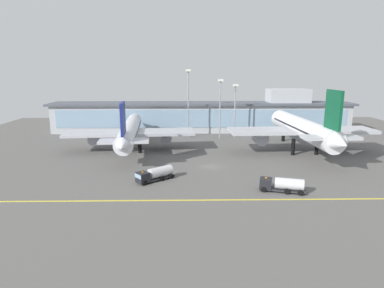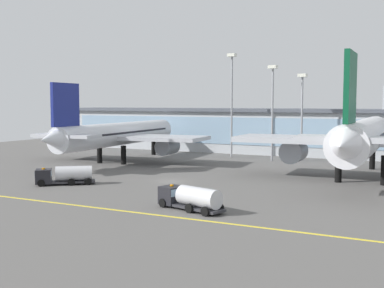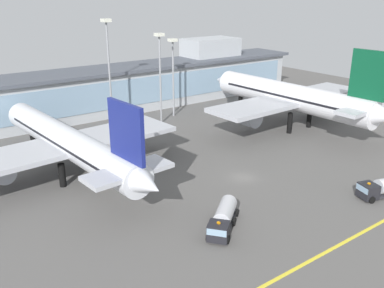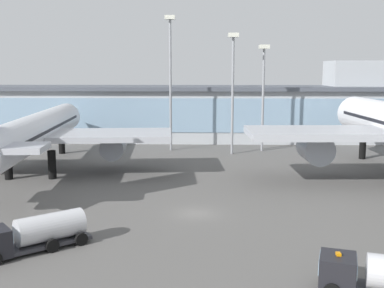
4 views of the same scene
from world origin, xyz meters
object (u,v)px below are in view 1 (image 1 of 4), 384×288
(baggage_tug_near, at_px, (154,174))
(apron_light_mast_centre, at_px, (188,94))
(airliner_near_left, at_px, (130,131))
(airliner_near_right, at_px, (302,129))
(fuel_tanker_truck, at_px, (281,184))
(apron_light_mast_west, at_px, (220,100))
(apron_light_mast_east, at_px, (235,102))

(baggage_tug_near, relative_size, apron_light_mast_centre, 0.35)
(airliner_near_left, height_order, baggage_tug_near, airliner_near_left)
(airliner_near_left, bearing_deg, airliner_near_right, -98.27)
(airliner_near_left, distance_m, fuel_tanker_truck, 50.68)
(baggage_tug_near, xyz_separation_m, apron_light_mast_west, (19.03, 45.53, 12.44))
(fuel_tanker_truck, height_order, apron_light_mast_east, apron_light_mast_east)
(airliner_near_right, distance_m, fuel_tanker_truck, 36.31)
(apron_light_mast_centre, bearing_deg, apron_light_mast_west, -17.09)
(baggage_tug_near, distance_m, apron_light_mast_west, 50.89)
(baggage_tug_near, height_order, apron_light_mast_west, apron_light_mast_west)
(airliner_near_left, xyz_separation_m, baggage_tug_near, (9.79, -28.44, -4.46))
(apron_light_mast_west, relative_size, apron_light_mast_centre, 0.86)
(airliner_near_left, height_order, airliner_near_right, airliner_near_right)
(airliner_near_right, height_order, apron_light_mast_centre, apron_light_mast_centre)
(apron_light_mast_centre, relative_size, apron_light_mast_east, 1.27)
(airliner_near_right, bearing_deg, apron_light_mast_west, 45.41)
(airliner_near_right, distance_m, baggage_tug_near, 48.67)
(apron_light_mast_west, bearing_deg, apron_light_mast_centre, 162.91)
(airliner_near_right, xyz_separation_m, apron_light_mast_centre, (-33.23, 23.60, 8.70))
(apron_light_mast_centre, bearing_deg, apron_light_mast_east, -0.76)
(baggage_tug_near, relative_size, apron_light_mast_east, 0.45)
(airliner_near_right, height_order, apron_light_mast_west, apron_light_mast_west)
(baggage_tug_near, distance_m, apron_light_mast_east, 55.80)
(apron_light_mast_east, bearing_deg, baggage_tug_near, -116.90)
(airliner_near_right, xyz_separation_m, apron_light_mast_west, (-22.16, 20.20, 6.86))
(airliner_near_left, distance_m, baggage_tug_near, 30.40)
(airliner_near_left, bearing_deg, fuel_tanker_truck, -139.64)
(airliner_near_right, xyz_separation_m, fuel_tanker_truck, (-15.19, -32.50, -5.58))
(airliner_near_right, height_order, fuel_tanker_truck, airliner_near_right)
(baggage_tug_near, bearing_deg, apron_light_mast_east, -155.82)
(apron_light_mast_centre, bearing_deg, baggage_tug_near, -99.24)
(apron_light_mast_west, bearing_deg, airliner_near_right, -42.35)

